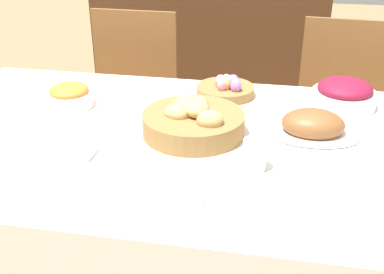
{
  "coord_description": "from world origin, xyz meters",
  "views": [
    {
      "loc": [
        0.21,
        -1.27,
        1.41
      ],
      "look_at": [
        -0.01,
        -0.07,
        0.8
      ],
      "focal_mm": 45.0,
      "sensor_mm": 36.0,
      "label": 1
    }
  ],
  "objects": [
    {
      "name": "butter_dish",
      "position": [
        -0.34,
        -0.17,
        0.77
      ],
      "size": [
        0.13,
        0.08,
        0.03
      ],
      "color": "white",
      "rests_on": "dining_table"
    },
    {
      "name": "dining_table",
      "position": [
        0.0,
        0.0,
        0.38
      ],
      "size": [
        1.85,
        0.99,
        0.76
      ],
      "color": "white",
      "rests_on": "ground"
    },
    {
      "name": "bread_basket",
      "position": [
        -0.02,
        0.03,
        0.8
      ],
      "size": [
        0.31,
        0.31,
        0.12
      ],
      "color": "olive",
      "rests_on": "dining_table"
    },
    {
      "name": "beet_salad_bowl",
      "position": [
        0.45,
        0.34,
        0.8
      ],
      "size": [
        0.22,
        0.22,
        0.1
      ],
      "color": "white",
      "rests_on": "dining_table"
    },
    {
      "name": "ham_platter",
      "position": [
        0.33,
        0.09,
        0.78
      ],
      "size": [
        0.29,
        0.2,
        0.09
      ],
      "color": "white",
      "rests_on": "dining_table"
    },
    {
      "name": "drinking_cup",
      "position": [
        0.17,
        -0.15,
        0.8
      ],
      "size": [
        0.06,
        0.06,
        0.09
      ],
      "color": "silver",
      "rests_on": "dining_table"
    },
    {
      "name": "egg_basket",
      "position": [
        0.04,
        0.35,
        0.78
      ],
      "size": [
        0.21,
        0.21,
        0.08
      ],
      "color": "olive",
      "rests_on": "dining_table"
    },
    {
      "name": "fork",
      "position": [
        -0.21,
        -0.34,
        0.76
      ],
      "size": [
        0.02,
        0.18,
        0.0
      ],
      "rotation": [
        0.0,
        0.0,
        -0.08
      ],
      "color": "silver",
      "rests_on": "dining_table"
    },
    {
      "name": "chair_far_right",
      "position": [
        0.52,
        0.81,
        0.5
      ],
      "size": [
        0.45,
        0.45,
        0.92
      ],
      "rotation": [
        0.0,
        0.0,
        -0.07
      ],
      "color": "brown",
      "rests_on": "ground"
    },
    {
      "name": "carrot_bowl",
      "position": [
        -0.48,
        0.16,
        0.79
      ],
      "size": [
        0.16,
        0.16,
        0.08
      ],
      "color": "white",
      "rests_on": "dining_table"
    },
    {
      "name": "chair_far_left",
      "position": [
        -0.48,
        0.81,
        0.5
      ],
      "size": [
        0.43,
        0.43,
        0.92
      ],
      "rotation": [
        0.0,
        0.0,
        -0.02
      ],
      "color": "brown",
      "rests_on": "ground"
    },
    {
      "name": "sideboard",
      "position": [
        -0.25,
        1.85,
        0.47
      ],
      "size": [
        1.48,
        0.44,
        0.95
      ],
      "color": "#4C2D19",
      "rests_on": "ground"
    },
    {
      "name": "knife",
      "position": [
        0.09,
        -0.34,
        0.76
      ],
      "size": [
        0.02,
        0.18,
        0.0
      ],
      "rotation": [
        0.0,
        0.0,
        -0.08
      ],
      "color": "silver",
      "rests_on": "dining_table"
    },
    {
      "name": "spoon",
      "position": [
        0.12,
        -0.34,
        0.76
      ],
      "size": [
        0.02,
        0.18,
        0.0
      ],
      "rotation": [
        0.0,
        0.0,
        0.08
      ],
      "color": "silver",
      "rests_on": "dining_table"
    },
    {
      "name": "dinner_plate",
      "position": [
        -0.06,
        -0.34,
        0.76
      ],
      "size": [
        0.25,
        0.25,
        0.01
      ],
      "color": "white",
      "rests_on": "dining_table"
    }
  ]
}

